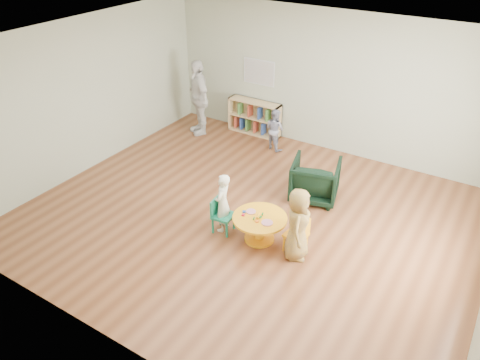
{
  "coord_description": "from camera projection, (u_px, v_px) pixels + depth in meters",
  "views": [
    {
      "loc": [
        3.18,
        -5.4,
        4.45
      ],
      "look_at": [
        -0.01,
        -0.3,
        0.86
      ],
      "focal_mm": 35.0,
      "sensor_mm": 36.0,
      "label": 1
    }
  ],
  "objects": [
    {
      "name": "room",
      "position": [
        253.0,
        109.0,
        6.68
      ],
      "size": [
        7.1,
        7.0,
        2.8
      ],
      "color": "brown",
      "rests_on": "ground"
    },
    {
      "name": "activity_table",
      "position": [
        260.0,
        224.0,
        7.01
      ],
      "size": [
        0.82,
        0.82,
        0.46
      ],
      "rotation": [
        0.0,
        0.0,
        -0.29
      ],
      "color": "#FFAA15",
      "rests_on": "ground"
    },
    {
      "name": "kid_chair_left",
      "position": [
        221.0,
        214.0,
        7.21
      ],
      "size": [
        0.33,
        0.33,
        0.57
      ],
      "rotation": [
        0.0,
        0.0,
        -1.47
      ],
      "color": "#17815F",
      "rests_on": "ground"
    },
    {
      "name": "kid_chair_right",
      "position": [
        298.0,
        235.0,
        6.77
      ],
      "size": [
        0.33,
        0.33,
        0.56
      ],
      "rotation": [
        0.0,
        0.0,
        1.44
      ],
      "color": "#FFAA15",
      "rests_on": "ground"
    },
    {
      "name": "bookshelf",
      "position": [
        255.0,
        117.0,
        10.29
      ],
      "size": [
        1.2,
        0.3,
        0.75
      ],
      "color": "tan",
      "rests_on": "ground"
    },
    {
      "name": "alphabet_poster",
      "position": [
        259.0,
        72.0,
        9.87
      ],
      "size": [
        0.74,
        0.01,
        0.54
      ],
      "color": "silver",
      "rests_on": "ground"
    },
    {
      "name": "armchair",
      "position": [
        315.0,
        180.0,
        7.98
      ],
      "size": [
        0.95,
        0.97,
        0.72
      ],
      "primitive_type": "imported",
      "rotation": [
        0.0,
        0.0,
        3.4
      ],
      "color": "black",
      "rests_on": "ground"
    },
    {
      "name": "child_left",
      "position": [
        223.0,
        203.0,
        7.14
      ],
      "size": [
        0.3,
        0.39,
        0.97
      ],
      "primitive_type": "imported",
      "rotation": [
        0.0,
        0.0,
        -1.37
      ],
      "color": "white",
      "rests_on": "ground"
    },
    {
      "name": "child_right",
      "position": [
        298.0,
        224.0,
        6.54
      ],
      "size": [
        0.51,
        0.63,
        1.12
      ],
      "primitive_type": "imported",
      "rotation": [
        0.0,
        0.0,
        1.9
      ],
      "color": "yellow",
      "rests_on": "ground"
    },
    {
      "name": "toddler",
      "position": [
        275.0,
        129.0,
        9.57
      ],
      "size": [
        0.5,
        0.44,
        0.87
      ],
      "primitive_type": "imported",
      "rotation": [
        0.0,
        0.0,
        2.84
      ],
      "color": "#1C2347",
      "rests_on": "ground"
    },
    {
      "name": "adult_caretaker",
      "position": [
        198.0,
        97.0,
        10.07
      ],
      "size": [
        1.02,
        0.87,
        1.64
      ],
      "primitive_type": "imported",
      "rotation": [
        0.0,
        0.0,
        -0.6
      ],
      "color": "silver",
      "rests_on": "ground"
    }
  ]
}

